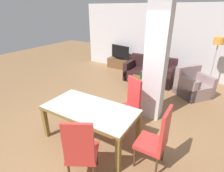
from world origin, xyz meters
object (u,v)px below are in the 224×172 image
(dining_chair_head_right, at_px, (157,138))
(coffee_table, at_px, (140,84))
(tv_stand, at_px, (120,63))
(floor_lamp, at_px, (218,46))
(dining_table, at_px, (90,114))
(bottle, at_px, (141,76))
(dining_chair_far_right, at_px, (130,102))
(dining_chair_near_right, at_px, (81,150))
(armchair, at_px, (193,86))
(tv_screen, at_px, (120,52))
(sofa, at_px, (150,73))

(dining_chair_head_right, bearing_deg, coffee_table, 27.22)
(tv_stand, xyz_separation_m, floor_lamp, (3.65, -0.44, 1.22))
(dining_table, xyz_separation_m, bottle, (-0.03, 2.69, -0.06))
(dining_chair_far_right, xyz_separation_m, bottle, (-0.48, 1.86, -0.06))
(dining_chair_near_right, distance_m, floor_lamp, 5.14)
(dining_chair_near_right, relative_size, floor_lamp, 0.67)
(dining_chair_near_right, relative_size, coffee_table, 1.62)
(dining_chair_far_right, height_order, armchair, dining_chair_far_right)
(tv_stand, bearing_deg, dining_table, -68.40)
(dining_chair_near_right, height_order, tv_stand, dining_chair_near_right)
(dining_chair_near_right, distance_m, tv_stand, 5.77)
(dining_table, height_order, dining_chair_far_right, dining_chair_far_right)
(bottle, distance_m, tv_stand, 2.52)
(bottle, height_order, tv_stand, bottle)
(coffee_table, distance_m, bottle, 0.31)
(dining_chair_head_right, relative_size, tv_screen, 1.22)
(dining_table, xyz_separation_m, coffee_table, (-0.04, 2.69, -0.38))
(sofa, xyz_separation_m, armchair, (1.54, -0.42, -0.00))
(dining_chair_head_right, xyz_separation_m, tv_stand, (-3.12, 4.48, -0.38))
(armchair, distance_m, coffee_table, 1.61)
(dining_chair_head_right, bearing_deg, armchair, -2.24)
(dining_chair_head_right, relative_size, bottle, 4.52)
(dining_table, xyz_separation_m, floor_lamp, (1.88, 4.04, 0.83))
(dining_chair_far_right, xyz_separation_m, floor_lamp, (1.42, 3.20, 0.84))
(bottle, bearing_deg, dining_chair_far_right, -75.40)
(dining_chair_near_right, bearing_deg, tv_stand, 83.82)
(dining_table, xyz_separation_m, sofa, (-0.07, 3.67, -0.30))
(sofa, xyz_separation_m, floor_lamp, (1.95, 0.37, 1.13))
(tv_screen, bearing_deg, floor_lamp, -173.75)
(coffee_table, distance_m, tv_screen, 2.54)
(dining_table, height_order, bottle, dining_table)
(sofa, xyz_separation_m, coffee_table, (0.03, -0.97, -0.08))
(coffee_table, bearing_deg, bottle, 8.45)
(dining_table, height_order, coffee_table, dining_table)
(coffee_table, bearing_deg, armchair, 20.13)
(dining_chair_near_right, bearing_deg, sofa, 67.77)
(dining_chair_far_right, xyz_separation_m, coffee_table, (-0.50, 1.86, -0.37))
(armchair, relative_size, floor_lamp, 0.70)
(armchair, bearing_deg, coffee_table, -30.73)
(dining_chair_near_right, xyz_separation_m, sofa, (-0.53, 4.49, -0.30))
(dining_table, xyz_separation_m, tv_screen, (-1.77, 4.48, 0.12))
(tv_screen, relative_size, floor_lamp, 0.55)
(tv_stand, bearing_deg, armchair, -20.82)
(dining_chair_head_right, distance_m, sofa, 3.94)
(coffee_table, bearing_deg, dining_table, -89.14)
(dining_table, relative_size, armchair, 1.53)
(sofa, bearing_deg, armchair, 164.77)
(dining_chair_head_right, distance_m, bottle, 3.02)
(sofa, distance_m, tv_screen, 1.93)
(dining_table, height_order, dining_chair_near_right, dining_chair_near_right)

